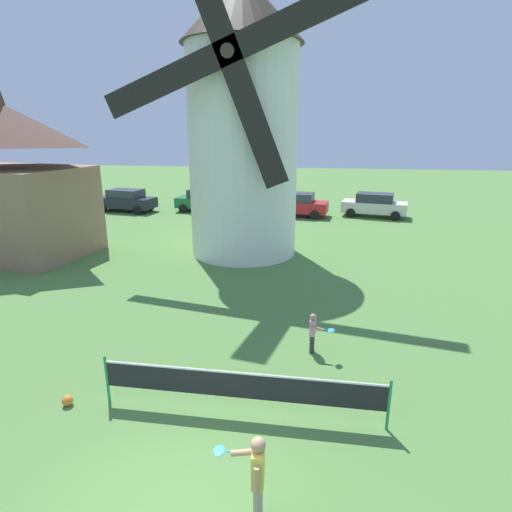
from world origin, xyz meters
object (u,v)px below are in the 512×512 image
(parked_car_black, at_px, (126,200))
(parked_car_cream, at_px, (374,205))
(parked_car_red, at_px, (295,204))
(parked_car_green, at_px, (205,200))
(player_near, at_px, (257,474))
(stray_ball, at_px, (68,401))
(player_far, at_px, (314,331))
(windmill, at_px, (243,120))
(chapel, at_px, (14,184))
(tennis_net, at_px, (241,386))

(parked_car_black, xyz_separation_m, parked_car_cream, (17.19, 0.76, 0.00))
(parked_car_red, bearing_deg, parked_car_green, 173.84)
(player_near, bearing_deg, stray_ball, 154.67)
(player_near, height_order, parked_car_green, parked_car_green)
(player_near, xyz_separation_m, player_far, (0.72, 5.10, -0.21))
(windmill, xyz_separation_m, chapel, (-10.16, -1.81, -2.74))
(player_near, bearing_deg, windmill, 101.12)
(tennis_net, relative_size, player_near, 3.99)
(player_far, xyz_separation_m, parked_car_cream, (3.61, 18.63, 0.19))
(player_near, height_order, chapel, chapel)
(tennis_net, relative_size, player_far, 5.36)
(stray_ball, xyz_separation_m, parked_car_green, (-2.96, 21.77, 0.69))
(windmill, xyz_separation_m, parked_car_green, (-4.58, 9.80, -5.21))
(windmill, height_order, chapel, windmill)
(parked_car_cream, bearing_deg, player_near, -100.34)
(parked_car_green, xyz_separation_m, chapel, (-5.59, -11.61, 2.47))
(parked_car_cream, xyz_separation_m, chapel, (-17.25, -11.50, 2.47))
(stray_ball, distance_m, parked_car_black, 22.57)
(parked_car_black, height_order, parked_car_red, same)
(parked_car_red, distance_m, chapel, 16.40)
(windmill, xyz_separation_m, parked_car_cream, (7.09, 9.68, -5.21))
(player_far, bearing_deg, parked_car_green, 113.26)
(tennis_net, distance_m, parked_car_cream, 21.97)
(player_near, distance_m, parked_car_black, 26.32)
(parked_car_green, bearing_deg, parked_car_red, -6.16)
(tennis_net, xyz_separation_m, parked_car_cream, (5.00, 21.40, 0.12))
(player_far, bearing_deg, chapel, 152.40)
(player_near, bearing_deg, chapel, 136.58)
(windmill, distance_m, player_near, 15.23)
(parked_car_green, bearing_deg, player_far, -66.74)
(parked_car_cream, relative_size, chapel, 0.58)
(stray_ball, bearing_deg, parked_car_cream, 68.11)
(windmill, bearing_deg, parked_car_cream, 53.80)
(stray_ball, height_order, parked_car_cream, parked_car_cream)
(stray_ball, relative_size, parked_car_red, 0.05)
(windmill, relative_size, parked_car_cream, 2.98)
(stray_ball, bearing_deg, player_near, -25.33)
(parked_car_black, bearing_deg, player_far, -52.76)
(chapel, bearing_deg, player_far, -27.60)
(stray_ball, xyz_separation_m, parked_car_black, (-8.49, 20.90, 0.69))
(tennis_net, height_order, stray_ball, tennis_net)
(player_near, height_order, player_far, player_near)
(parked_car_red, bearing_deg, player_near, -87.66)
(tennis_net, distance_m, stray_ball, 3.75)
(tennis_net, bearing_deg, player_far, 63.26)
(chapel, bearing_deg, windmill, 10.12)
(tennis_net, xyz_separation_m, parked_car_red, (-0.27, 20.82, 0.12))
(player_near, height_order, parked_car_black, parked_car_black)
(parked_car_green, xyz_separation_m, parked_car_cream, (11.66, -0.11, 0.00))
(parked_car_cream, distance_m, chapel, 20.88)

